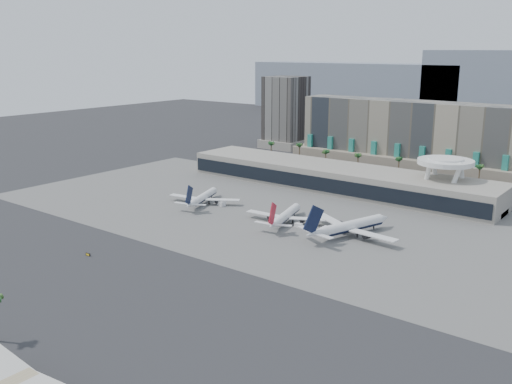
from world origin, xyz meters
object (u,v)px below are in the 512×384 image
Objects in this scene: airliner_left at (203,197)px; airliner_centre at (286,215)px; airliner_right at (350,226)px; service_vehicle_a at (221,203)px; service_vehicle_b at (299,225)px; taxiway_sign at (88,255)px.

airliner_centre is at bearing -21.22° from airliner_left.
service_vehicle_a is at bearing -164.09° from airliner_right.
airliner_left is 0.81× the size of airliner_right.
service_vehicle_a is 47.67m from service_vehicle_b.
airliner_left is 9.63m from service_vehicle_a.
airliner_left is at bearing 163.44° from airliner_centre.
airliner_left is 56.40m from service_vehicle_b.
airliner_left is 78.08m from taxiway_sign.
taxiway_sign is at bearing -111.42° from airliner_right.
service_vehicle_b is (56.29, -2.69, -2.38)m from airliner_left.
airliner_left is at bearing -161.75° from airliner_right.
airliner_centre is 0.86× the size of airliner_right.
service_vehicle_a is 1.42× the size of service_vehicle_b.
airliner_left is at bearing -179.87° from service_vehicle_b.
airliner_right reaches higher than service_vehicle_a.
service_vehicle_b is at bearing 55.65° from taxiway_sign.
service_vehicle_a is at bearing -2.09° from airliner_left.
airliner_centre is at bearing 60.89° from taxiway_sign.
airliner_left is 7.59× the size of service_vehicle_a.
service_vehicle_b is (47.34, -5.60, -0.30)m from service_vehicle_a.
airliner_right is (78.13, 0.73, 0.71)m from airliner_left.
service_vehicle_a is 2.16× the size of taxiway_sign.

